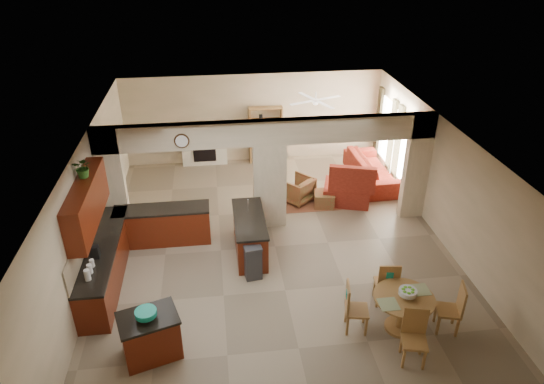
{
  "coord_description": "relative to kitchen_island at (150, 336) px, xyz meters",
  "views": [
    {
      "loc": [
        -1.28,
        -9.37,
        6.63
      ],
      "look_at": [
        -0.03,
        0.3,
        1.31
      ],
      "focal_mm": 32.0,
      "sensor_mm": 36.0,
      "label": 1
    }
  ],
  "objects": [
    {
      "name": "floor",
      "position": [
        2.58,
        2.99,
        -0.43
      ],
      "size": [
        10.0,
        10.0,
        0.0
      ],
      "primitive_type": "plane",
      "color": "#84745B",
      "rests_on": "ground"
    },
    {
      "name": "ceiling",
      "position": [
        2.58,
        2.99,
        2.37
      ],
      "size": [
        10.0,
        10.0,
        0.0
      ],
      "primitive_type": "plane",
      "rotation": [
        3.14,
        0.0,
        0.0
      ],
      "color": "white",
      "rests_on": "wall_back"
    },
    {
      "name": "wall_back",
      "position": [
        2.58,
        7.99,
        0.97
      ],
      "size": [
        8.0,
        0.0,
        8.0
      ],
      "primitive_type": "plane",
      "rotation": [
        1.57,
        0.0,
        0.0
      ],
      "color": "beige",
      "rests_on": "floor"
    },
    {
      "name": "wall_front",
      "position": [
        2.58,
        -2.01,
        0.97
      ],
      "size": [
        8.0,
        0.0,
        8.0
      ],
      "primitive_type": "plane",
      "rotation": [
        -1.57,
        0.0,
        0.0
      ],
      "color": "beige",
      "rests_on": "floor"
    },
    {
      "name": "wall_left",
      "position": [
        -1.42,
        2.99,
        0.97
      ],
      "size": [
        0.0,
        10.0,
        10.0
      ],
      "primitive_type": "plane",
      "rotation": [
        1.57,
        0.0,
        1.57
      ],
      "color": "beige",
      "rests_on": "floor"
    },
    {
      "name": "wall_right",
      "position": [
        6.58,
        2.99,
        0.97
      ],
      "size": [
        0.0,
        10.0,
        10.0
      ],
      "primitive_type": "plane",
      "rotation": [
        1.57,
        0.0,
        -1.57
      ],
      "color": "beige",
      "rests_on": "floor"
    },
    {
      "name": "partition_left_pier",
      "position": [
        -1.12,
        3.99,
        0.97
      ],
      "size": [
        0.6,
        0.25,
        2.8
      ],
      "primitive_type": "cube",
      "color": "beige",
      "rests_on": "floor"
    },
    {
      "name": "partition_center_pier",
      "position": [
        2.58,
        3.99,
        0.67
      ],
      "size": [
        0.8,
        0.25,
        2.2
      ],
      "primitive_type": "cube",
      "color": "beige",
      "rests_on": "floor"
    },
    {
      "name": "partition_right_pier",
      "position": [
        6.28,
        3.99,
        0.97
      ],
      "size": [
        0.6,
        0.25,
        2.8
      ],
      "primitive_type": "cube",
      "color": "beige",
      "rests_on": "floor"
    },
    {
      "name": "partition_header",
      "position": [
        2.58,
        3.99,
        2.07
      ],
      "size": [
        8.0,
        0.25,
        0.6
      ],
      "primitive_type": "cube",
      "color": "beige",
      "rests_on": "partition_center_pier"
    },
    {
      "name": "kitchen_counter",
      "position": [
        -0.68,
        2.75,
        0.03
      ],
      "size": [
        2.52,
        3.29,
        1.48
      ],
      "color": "#481C08",
      "rests_on": "floor"
    },
    {
      "name": "upper_cabinets",
      "position": [
        -1.24,
        2.19,
        1.49
      ],
      "size": [
        0.35,
        2.4,
        0.9
      ],
      "primitive_type": "cube",
      "color": "#481C08",
      "rests_on": "wall_left"
    },
    {
      "name": "peninsula",
      "position": [
        1.98,
        2.88,
        0.02
      ],
      "size": [
        0.7,
        1.85,
        0.91
      ],
      "color": "#481C08",
      "rests_on": "floor"
    },
    {
      "name": "wall_clock",
      "position": [
        0.58,
        3.84,
        2.02
      ],
      "size": [
        0.34,
        0.03,
        0.34
      ],
      "primitive_type": "cylinder",
      "rotation": [
        1.57,
        0.0,
        0.0
      ],
      "color": "#452B17",
      "rests_on": "partition_header"
    },
    {
      "name": "rug",
      "position": [
        3.78,
        5.09,
        -0.43
      ],
      "size": [
        1.6,
        1.3,
        0.01
      ],
      "primitive_type": "cube",
      "color": "#955B36",
      "rests_on": "floor"
    },
    {
      "name": "fireplace",
      "position": [
        0.98,
        7.83,
        0.18
      ],
      "size": [
        1.6,
        0.35,
        1.2
      ],
      "color": "silver",
      "rests_on": "floor"
    },
    {
      "name": "shelving_unit",
      "position": [
        2.93,
        7.81,
        0.47
      ],
      "size": [
        1.0,
        0.32,
        1.8
      ],
      "primitive_type": "cube",
      "color": "olive",
      "rests_on": "floor"
    },
    {
      "name": "window_a",
      "position": [
        6.55,
        5.29,
        0.77
      ],
      "size": [
        0.02,
        0.9,
        1.9
      ],
      "primitive_type": "cube",
      "color": "white",
      "rests_on": "wall_right"
    },
    {
      "name": "window_b",
      "position": [
        6.55,
        6.99,
        0.77
      ],
      "size": [
        0.02,
        0.9,
        1.9
      ],
      "primitive_type": "cube",
      "color": "white",
      "rests_on": "wall_right"
    },
    {
      "name": "glazed_door",
      "position": [
        6.55,
        6.14,
        0.62
      ],
      "size": [
        0.02,
        0.7,
        2.1
      ],
      "primitive_type": "cube",
      "color": "white",
      "rests_on": "wall_right"
    },
    {
      "name": "drape_a_left",
      "position": [
        6.51,
        4.69,
        0.77
      ],
      "size": [
        0.1,
        0.28,
        2.3
      ],
      "primitive_type": "cube",
      "color": "#402119",
      "rests_on": "wall_right"
    },
    {
      "name": "drape_a_right",
      "position": [
        6.51,
        5.89,
        0.77
      ],
      "size": [
        0.1,
        0.28,
        2.3
      ],
      "primitive_type": "cube",
      "color": "#402119",
      "rests_on": "wall_right"
    },
    {
      "name": "drape_b_left",
      "position": [
        6.51,
        6.39,
        0.77
      ],
      "size": [
        0.1,
        0.28,
        2.3
      ],
      "primitive_type": "cube",
      "color": "#402119",
      "rests_on": "wall_right"
    },
    {
      "name": "drape_b_right",
      "position": [
        6.51,
        7.59,
        0.77
      ],
      "size": [
        0.1,
        0.28,
        2.3
      ],
      "primitive_type": "cube",
      "color": "#402119",
      "rests_on": "wall_right"
    },
    {
      "name": "ceiling_fan",
      "position": [
        4.08,
        5.99,
        2.13
      ],
      "size": [
        1.0,
        1.0,
        0.1
      ],
      "primitive_type": "cylinder",
      "color": "white",
      "rests_on": "ceiling"
    },
    {
      "name": "kitchen_island",
      "position": [
        0.0,
        0.0,
        0.0
      ],
      "size": [
        1.16,
        0.97,
        0.86
      ],
      "rotation": [
        0.0,
        0.0,
        0.3
      ],
      "color": "#481C08",
      "rests_on": "floor"
    },
    {
      "name": "teal_bowl",
      "position": [
        -0.01,
        -0.03,
        0.51
      ],
      "size": [
        0.36,
        0.36,
        0.17
      ],
      "primitive_type": "cylinder",
      "color": "#15947C",
      "rests_on": "kitchen_island"
    },
    {
      "name": "trash_can",
      "position": [
        1.96,
        1.93,
        -0.07
      ],
      "size": [
        0.38,
        0.34,
        0.73
      ],
      "primitive_type": "cube",
      "rotation": [
        0.0,
        0.0,
        0.14
      ],
      "color": "#2B2B2D",
      "rests_on": "floor"
    },
    {
      "name": "dining_table",
      "position": [
        4.55,
        0.05,
        0.07
      ],
      "size": [
        1.11,
        1.11,
        0.76
      ],
      "color": "olive",
      "rests_on": "floor"
    },
    {
      "name": "fruit_bowl",
      "position": [
        4.61,
        0.05,
        0.41
      ],
      "size": [
        0.33,
        0.33,
        0.18
      ],
      "primitive_type": "cylinder",
      "color": "#5DB827",
      "rests_on": "dining_table"
    },
    {
      "name": "sofa",
      "position": [
        5.88,
        6.03,
        -0.06
      ],
      "size": [
        2.58,
        1.07,
        0.75
      ],
      "primitive_type": "imported",
      "rotation": [
        0.0,
        0.0,
        1.6
      ],
      "color": "maroon",
      "rests_on": "floor"
    },
    {
      "name": "chaise",
      "position": [
        4.83,
        4.93,
        -0.19
      ],
      "size": [
        1.46,
        1.31,
        0.49
      ],
      "primitive_type": "cube",
      "rotation": [
        0.0,
        0.0,
        -0.3
      ],
      "color": "maroon",
      "rests_on": "floor"
    },
    {
      "name": "armchair",
      "position": [
        3.48,
        5.1,
        -0.09
      ],
      "size": [
        1.06,
        1.06,
        0.7
      ],
      "primitive_type": "imported",
      "rotation": [
        0.0,
        0.0,
        3.85
      ],
      "color": "maroon",
      "rests_on": "floor"
    },
    {
      "name": "ottoman",
      "position": [
        4.16,
        4.75,
        -0.24
      ],
      "size": [
        0.62,
        0.62,
        0.39
      ],
      "primitive_type": "cube",
      "rotation": [
        0.0,
        0.0,
        -0.18
      ],
      "color": "maroon",
      "rests_on": "floor"
    },
    {
      "name": "plant",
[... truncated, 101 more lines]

